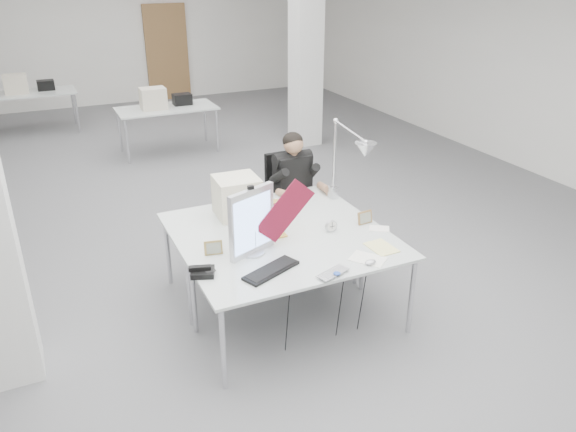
% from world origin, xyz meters
% --- Properties ---
extents(room_shell, '(10.04, 14.04, 3.24)m').
position_xyz_m(room_shell, '(0.04, 0.13, 1.69)').
color(room_shell, '#5D5D60').
rests_on(room_shell, ground).
extents(desk_main, '(1.80, 0.90, 0.02)m').
position_xyz_m(desk_main, '(0.00, -2.50, 0.74)').
color(desk_main, silver).
rests_on(desk_main, room_shell).
extents(desk_second, '(1.80, 0.90, 0.02)m').
position_xyz_m(desk_second, '(0.00, -1.60, 0.74)').
color(desk_second, silver).
rests_on(desk_second, room_shell).
extents(bg_desk_a, '(1.60, 0.80, 0.02)m').
position_xyz_m(bg_desk_a, '(0.20, 3.00, 0.74)').
color(bg_desk_a, silver).
rests_on(bg_desk_a, room_shell).
extents(bg_desk_b, '(1.60, 0.80, 0.02)m').
position_xyz_m(bg_desk_b, '(-1.80, 5.20, 0.74)').
color(bg_desk_b, silver).
rests_on(bg_desk_b, room_shell).
extents(office_chair, '(0.57, 0.57, 1.11)m').
position_xyz_m(office_chair, '(0.60, -0.99, 0.56)').
color(office_chair, black).
rests_on(office_chair, room_shell).
extents(seated_person, '(0.54, 0.67, 0.98)m').
position_xyz_m(seated_person, '(0.60, -1.04, 0.90)').
color(seated_person, black).
rests_on(seated_person, office_chair).
extents(monitor, '(0.44, 0.22, 0.57)m').
position_xyz_m(monitor, '(-0.36, -2.28, 1.04)').
color(monitor, '#BCBCC1').
rests_on(monitor, desk_main).
extents(pennant, '(0.51, 0.09, 0.55)m').
position_xyz_m(pennant, '(-0.08, -2.32, 1.10)').
color(pennant, maroon).
rests_on(pennant, monitor).
extents(keyboard, '(0.51, 0.34, 0.02)m').
position_xyz_m(keyboard, '(-0.34, -2.63, 0.77)').
color(keyboard, black).
rests_on(keyboard, desk_main).
extents(laptop, '(0.33, 0.27, 0.02)m').
position_xyz_m(laptop, '(0.09, -2.91, 0.77)').
color(laptop, '#B3B4B8').
rests_on(laptop, desk_main).
extents(mouse, '(0.11, 0.08, 0.04)m').
position_xyz_m(mouse, '(0.42, -2.85, 0.77)').
color(mouse, '#BDBCC1').
rests_on(mouse, desk_main).
extents(bankers_lamp, '(0.29, 0.16, 0.30)m').
position_xyz_m(bankers_lamp, '(-0.05, -2.08, 0.91)').
color(bankers_lamp, gold).
rests_on(bankers_lamp, desk_main).
extents(desk_phone, '(0.22, 0.21, 0.04)m').
position_xyz_m(desk_phone, '(-0.84, -2.45, 0.78)').
color(desk_phone, black).
rests_on(desk_phone, desk_main).
extents(picture_frame_left, '(0.16, 0.07, 0.12)m').
position_xyz_m(picture_frame_left, '(-0.66, -2.16, 0.81)').
color(picture_frame_left, '#AE8E4B').
rests_on(picture_frame_left, desk_main).
extents(picture_frame_right, '(0.16, 0.05, 0.12)m').
position_xyz_m(picture_frame_right, '(0.79, -2.18, 0.82)').
color(picture_frame_right, olive).
rests_on(picture_frame_right, desk_main).
extents(desk_clock, '(0.11, 0.04, 0.11)m').
position_xyz_m(desk_clock, '(0.43, -2.19, 0.81)').
color(desk_clock, '#ABABB0').
rests_on(desk_clock, desk_main).
extents(paper_stack_a, '(0.32, 0.34, 0.01)m').
position_xyz_m(paper_stack_a, '(0.45, -2.77, 0.76)').
color(paper_stack_a, white).
rests_on(paper_stack_a, desk_main).
extents(paper_stack_b, '(0.21, 0.28, 0.01)m').
position_xyz_m(paper_stack_b, '(0.66, -2.65, 0.76)').
color(paper_stack_b, '#F7F094').
rests_on(paper_stack_b, desk_main).
extents(paper_stack_c, '(0.22, 0.20, 0.01)m').
position_xyz_m(paper_stack_c, '(0.85, -2.33, 0.76)').
color(paper_stack_c, white).
rests_on(paper_stack_c, desk_main).
extents(beige_monitor, '(0.41, 0.39, 0.38)m').
position_xyz_m(beige_monitor, '(-0.20, -1.50, 0.94)').
color(beige_monitor, beige).
rests_on(beige_monitor, desk_second).
extents(architect_lamp, '(0.44, 0.74, 0.90)m').
position_xyz_m(architect_lamp, '(0.83, -1.76, 1.20)').
color(architect_lamp, silver).
rests_on(architect_lamp, desk_second).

